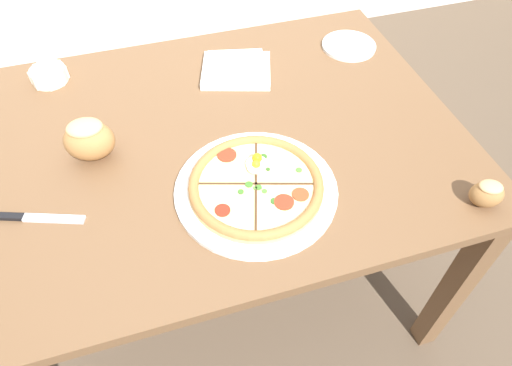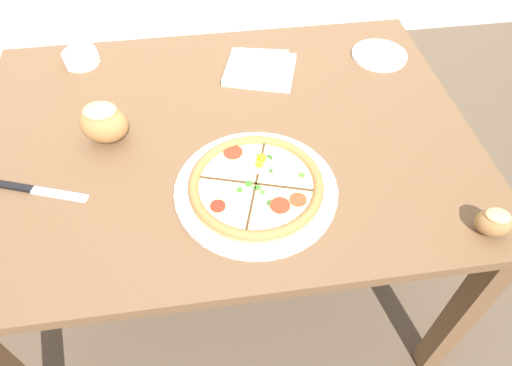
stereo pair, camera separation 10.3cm
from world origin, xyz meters
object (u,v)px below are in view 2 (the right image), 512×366
Objects in this scene: ramekin_bowl at (81,57)px; side_saucer at (379,55)px; knife_main at (39,191)px; pizza at (256,186)px; dining_table at (224,157)px; napkin_folded at (260,68)px; bread_piece_near at (494,222)px; bread_piece_mid at (104,122)px.

ramekin_bowl is 0.90m from side_saucer.
side_saucer is at bearing 43.03° from knife_main.
side_saucer is at bearing 46.72° from pizza.
pizza reaches higher than side_saucer.
knife_main is (-0.44, -0.14, 0.10)m from dining_table.
napkin_folded is at bearing 53.26° from knife_main.
bread_piece_near reaches higher than side_saucer.
knife_main is (-0.57, -0.38, -0.01)m from napkin_folded.
ramekin_bowl is 0.81× the size of bread_piece_mid.
bread_piece_mid is at bearing 153.68° from bread_piece_near.
knife_main reaches higher than dining_table.
ramekin_bowl is 0.64× the size of side_saucer.
bread_piece_mid is at bearing -162.36° from side_saucer.
ramekin_bowl is (-0.45, 0.57, 0.00)m from pizza.
napkin_folded is 1.79× the size of bread_piece_mid.
ramekin_bowl is 0.54m from napkin_folded.
pizza is 4.25× the size of bread_piece_near.
napkin_folded is (0.52, -0.12, -0.01)m from ramekin_bowl.
napkin_folded is at bearing 122.30° from bread_piece_near.
dining_table is at bearing 143.58° from bread_piece_near.
bread_piece_near is (0.48, -0.18, 0.02)m from pizza.
pizza is 2.81× the size of bread_piece_mid.
pizza is at bearing -74.74° from dining_table.
side_saucer reaches higher than dining_table.
bread_piece_mid is (-0.42, -0.22, 0.04)m from napkin_folded.
dining_table is at bearing -42.71° from ramekin_bowl.
knife_main and side_saucer have the same top height.
dining_table is 7.68× the size of side_saucer.
bread_piece_near is (0.53, -0.39, 0.13)m from dining_table.
napkin_folded reaches higher than dining_table.
bread_piece_near is (0.92, -0.75, 0.01)m from ramekin_bowl.
bread_piece_near is at bearing -39.21° from ramekin_bowl.
bread_piece_near reaches higher than knife_main.
pizza reaches higher than knife_main.
knife_main is 1.03m from side_saucer.
ramekin_bowl is 0.45× the size of napkin_folded.
bread_piece_mid reaches higher than knife_main.
napkin_folded is 1.42× the size of side_saucer.
pizza reaches higher than napkin_folded.
bread_piece_mid is 0.84m from side_saucer.
dining_table is at bearing -2.63° from bread_piece_mid.
knife_main is (-0.15, -0.16, -0.05)m from bread_piece_mid.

